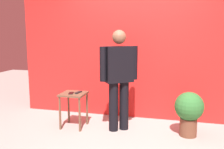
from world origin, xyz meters
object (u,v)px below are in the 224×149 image
at_px(cell_phone, 71,93).
at_px(potted_plant, 189,110).
at_px(side_table, 74,100).
at_px(standing_person, 119,75).
at_px(tv_remote, 79,92).

xyz_separation_m(cell_phone, potted_plant, (1.87, 0.12, -0.18)).
bearing_deg(side_table, potted_plant, 2.75).
height_order(side_table, potted_plant, potted_plant).
distance_m(standing_person, tv_remote, 0.75).
bearing_deg(tv_remote, cell_phone, -137.95).
bearing_deg(cell_phone, side_table, 35.59).
height_order(side_table, tv_remote, tv_remote).
xyz_separation_m(tv_remote, potted_plant, (1.77, 0.05, -0.19)).
xyz_separation_m(standing_person, side_table, (-0.76, -0.07, -0.44)).
relative_size(side_table, tv_remote, 3.43).
bearing_deg(cell_phone, tv_remote, 21.78).
relative_size(cell_phone, tv_remote, 0.85).
height_order(standing_person, potted_plant, standing_person).
height_order(tv_remote, potted_plant, potted_plant).
distance_m(cell_phone, potted_plant, 1.89).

